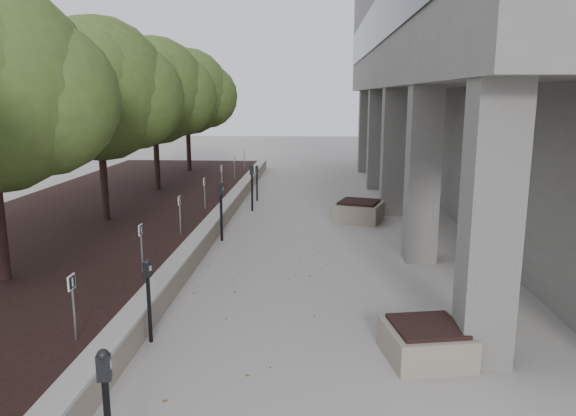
% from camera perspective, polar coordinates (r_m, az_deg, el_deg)
% --- Properties ---
extents(ground, '(90.00, 90.00, 0.00)m').
position_cam_1_polar(ground, '(7.58, -5.26, -18.23)').
color(ground, '#9E9891').
rests_on(ground, ground).
extents(retaining_wall, '(0.39, 26.00, 0.50)m').
position_cam_1_polar(retaining_wall, '(16.15, -7.12, -1.03)').
color(retaining_wall, gray).
rests_on(retaining_wall, ground).
extents(planting_bed, '(7.00, 26.00, 0.40)m').
position_cam_1_polar(planting_bed, '(17.19, -19.27, -1.00)').
color(planting_bed, black).
rests_on(planting_bed, ground).
extents(crabapple_tree_3, '(4.60, 4.00, 5.44)m').
position_cam_1_polar(crabapple_tree_3, '(15.63, -18.97, 8.65)').
color(crabapple_tree_3, '#395520').
rests_on(crabapple_tree_3, planting_bed).
extents(crabapple_tree_4, '(4.60, 4.00, 5.44)m').
position_cam_1_polar(crabapple_tree_4, '(20.36, -13.71, 9.50)').
color(crabapple_tree_4, '#395520').
rests_on(crabapple_tree_4, planting_bed).
extents(crabapple_tree_5, '(4.60, 4.00, 5.44)m').
position_cam_1_polar(crabapple_tree_5, '(25.19, -10.43, 9.99)').
color(crabapple_tree_5, '#395520').
rests_on(crabapple_tree_5, planting_bed).
extents(parking_sign_2, '(0.04, 0.22, 0.96)m').
position_cam_1_polar(parking_sign_2, '(8.29, -21.39, -9.62)').
color(parking_sign_2, black).
rests_on(parking_sign_2, planting_bed).
extents(parking_sign_3, '(0.04, 0.22, 0.96)m').
position_cam_1_polar(parking_sign_3, '(10.94, -14.97, -4.09)').
color(parking_sign_3, black).
rests_on(parking_sign_3, planting_bed).
extents(parking_sign_4, '(0.04, 0.22, 0.96)m').
position_cam_1_polar(parking_sign_4, '(13.74, -11.16, -0.73)').
color(parking_sign_4, black).
rests_on(parking_sign_4, planting_bed).
extents(parking_sign_5, '(0.04, 0.22, 0.96)m').
position_cam_1_polar(parking_sign_5, '(16.60, -8.66, 1.49)').
color(parking_sign_5, black).
rests_on(parking_sign_5, planting_bed).
extents(parking_sign_6, '(0.04, 0.22, 0.96)m').
position_cam_1_polar(parking_sign_6, '(19.51, -6.89, 3.04)').
color(parking_sign_6, black).
rests_on(parking_sign_6, planting_bed).
extents(parking_sign_7, '(0.04, 0.22, 0.96)m').
position_cam_1_polar(parking_sign_7, '(22.44, -5.58, 4.19)').
color(parking_sign_7, black).
rests_on(parking_sign_7, planting_bed).
extents(parking_sign_8, '(0.04, 0.22, 0.96)m').
position_cam_1_polar(parking_sign_8, '(25.39, -4.57, 5.08)').
color(parking_sign_8, black).
rests_on(parking_sign_8, planting_bed).
extents(parking_meter_2, '(0.16, 0.14, 1.35)m').
position_cam_1_polar(parking_meter_2, '(8.79, -14.26, -9.35)').
color(parking_meter_2, black).
rests_on(parking_meter_2, ground).
extents(parking_meter_3, '(0.17, 0.13, 1.56)m').
position_cam_1_polar(parking_meter_3, '(14.43, -6.96, -0.39)').
color(parking_meter_3, black).
rests_on(parking_meter_3, ground).
extents(parking_meter_4, '(0.16, 0.12, 1.53)m').
position_cam_1_polar(parking_meter_4, '(18.10, -3.76, 2.07)').
color(parking_meter_4, black).
rests_on(parking_meter_4, ground).
extents(parking_meter_5, '(0.14, 0.11, 1.30)m').
position_cam_1_polar(parking_meter_5, '(19.85, -3.25, 2.59)').
color(parking_meter_5, black).
rests_on(parking_meter_5, ground).
extents(planter_front, '(1.32, 1.32, 0.53)m').
position_cam_1_polar(planter_front, '(8.43, 14.15, -13.29)').
color(planter_front, gray).
rests_on(planter_front, ground).
extents(planter_back, '(1.67, 1.67, 0.62)m').
position_cam_1_polar(planter_back, '(16.86, 7.36, -0.29)').
color(planter_back, gray).
rests_on(planter_back, ground).
extents(berry_scatter, '(3.30, 14.10, 0.02)m').
position_cam_1_polar(berry_scatter, '(12.15, -2.34, -6.38)').
color(berry_scatter, maroon).
rests_on(berry_scatter, ground).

